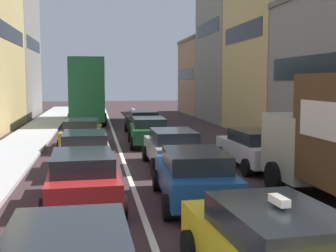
{
  "coord_description": "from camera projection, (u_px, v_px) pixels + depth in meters",
  "views": [
    {
      "loc": [
        -2.85,
        -5.25,
        3.39
      ],
      "look_at": [
        0.0,
        12.0,
        1.6
      ],
      "focal_mm": 47.19,
      "sensor_mm": 36.0,
      "label": 1
    }
  ],
  "objects": [
    {
      "name": "lane_stripe_left",
      "position": [
        116.0,
        140.0,
        25.31
      ],
      "size": [
        0.16,
        60.0,
        0.01
      ],
      "primitive_type": "cube",
      "color": "silver",
      "rests_on": "ground"
    },
    {
      "name": "sidewalk_left",
      "position": [
        26.0,
        141.0,
        24.49
      ],
      "size": [
        2.6,
        64.0,
        0.14
      ],
      "primitive_type": "cube",
      "color": "#B9B9B9",
      "rests_on": "ground"
    },
    {
      "name": "coupe_centre_lane_fourth",
      "position": [
        149.0,
        131.0,
        23.07
      ],
      "size": [
        2.2,
        4.37,
        1.49
      ],
      "rotation": [
        0.0,
        0.0,
        1.53
      ],
      "color": "#19592D",
      "rests_on": "ground"
    },
    {
      "name": "taxi_centre_lane_front",
      "position": [
        273.0,
        248.0,
        6.86
      ],
      "size": [
        2.29,
        4.41,
        1.66
      ],
      "rotation": [
        0.0,
        0.0,
        1.64
      ],
      "color": "yellow",
      "rests_on": "ground"
    },
    {
      "name": "bus_mid_queue_primary",
      "position": [
        87.0,
        88.0,
        35.46
      ],
      "size": [
        2.88,
        10.53,
        5.06
      ],
      "rotation": [
        0.0,
        0.0,
        1.58
      ],
      "color": "#1E6033",
      "rests_on": "ground"
    },
    {
      "name": "sedan_left_lane_third",
      "position": [
        85.0,
        150.0,
        16.61
      ],
      "size": [
        2.14,
        4.34,
        1.49
      ],
      "rotation": [
        0.0,
        0.0,
        1.59
      ],
      "color": "beige",
      "rests_on": "ground"
    },
    {
      "name": "sedan_right_lane_behind_truck",
      "position": [
        255.0,
        148.0,
        17.2
      ],
      "size": [
        2.19,
        4.36,
        1.49
      ],
      "rotation": [
        0.0,
        0.0,
        1.61
      ],
      "color": "silver",
      "rests_on": "ground"
    },
    {
      "name": "sedan_centre_lane_fifth",
      "position": [
        143.0,
        122.0,
        28.05
      ],
      "size": [
        2.13,
        4.34,
        1.49
      ],
      "rotation": [
        0.0,
        0.0,
        1.59
      ],
      "color": "black",
      "rests_on": "ground"
    },
    {
      "name": "hatchback_centre_lane_third",
      "position": [
        173.0,
        147.0,
        17.31
      ],
      "size": [
        2.07,
        4.3,
        1.49
      ],
      "rotation": [
        0.0,
        0.0,
        1.57
      ],
      "color": "gray",
      "rests_on": "ground"
    },
    {
      "name": "sedan_left_lane_fourth",
      "position": [
        82.0,
        133.0,
        22.07
      ],
      "size": [
        2.24,
        4.39,
        1.49
      ],
      "rotation": [
        0.0,
        0.0,
        1.52
      ],
      "color": "#B29319",
      "rests_on": "ground"
    },
    {
      "name": "wagon_left_lane_second",
      "position": [
        83.0,
        177.0,
        11.93
      ],
      "size": [
        2.2,
        4.37,
        1.49
      ],
      "rotation": [
        0.0,
        0.0,
        1.61
      ],
      "color": "#A51E1E",
      "rests_on": "ground"
    },
    {
      "name": "building_row_right",
      "position": [
        291.0,
        49.0,
        28.9
      ],
      "size": [
        7.2,
        43.9,
        14.3
      ],
      "rotation": [
        0.0,
        0.0,
        -1.57
      ],
      "color": "#9E7556",
      "rests_on": "ground"
    },
    {
      "name": "lane_stripe_right",
      "position": [
        174.0,
        139.0,
        25.86
      ],
      "size": [
        0.16,
        60.0,
        0.01
      ],
      "primitive_type": "cube",
      "color": "silver",
      "rests_on": "ground"
    },
    {
      "name": "sedan_centre_lane_second",
      "position": [
        194.0,
        175.0,
        12.22
      ],
      "size": [
        2.23,
        4.38,
        1.49
      ],
      "rotation": [
        0.0,
        0.0,
        1.52
      ],
      "color": "#194C8C",
      "rests_on": "ground"
    }
  ]
}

